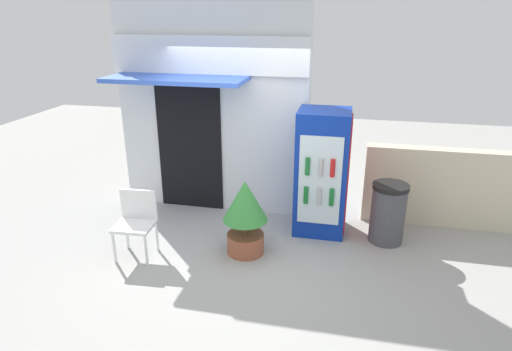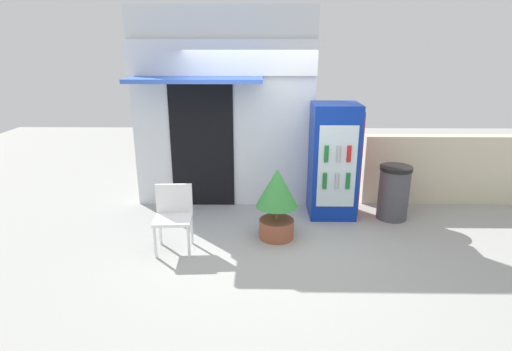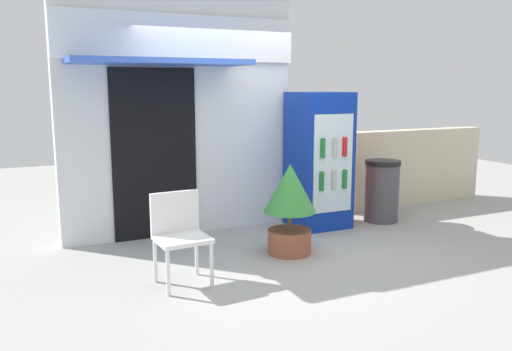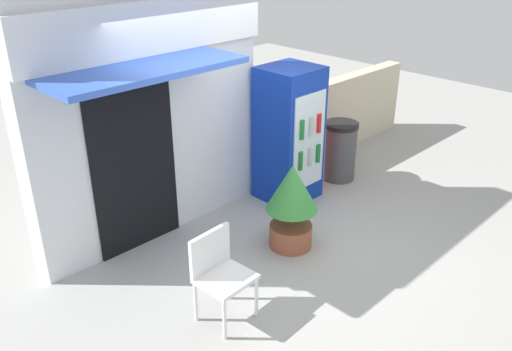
% 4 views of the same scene
% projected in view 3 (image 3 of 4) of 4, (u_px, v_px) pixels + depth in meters
% --- Properties ---
extents(ground, '(16.00, 16.00, 0.00)m').
position_uv_depth(ground, '(281.00, 257.00, 5.64)').
color(ground, '#A3A39E').
extents(storefront_building, '(2.91, 1.09, 3.14)m').
position_uv_depth(storefront_building, '(177.00, 104.00, 6.37)').
color(storefront_building, silver).
rests_on(storefront_building, ground).
extents(drink_cooler, '(0.72, 0.72, 1.75)m').
position_uv_depth(drink_cooler, '(319.00, 160.00, 6.76)').
color(drink_cooler, '#0C2D9E').
rests_on(drink_cooler, ground).
extents(plastic_chair, '(0.50, 0.45, 0.85)m').
position_uv_depth(plastic_chair, '(179.00, 230.00, 4.84)').
color(plastic_chair, white).
rests_on(plastic_chair, ground).
extents(potted_plant_near_shop, '(0.58, 0.58, 1.00)m').
position_uv_depth(potted_plant_near_shop, '(290.00, 202.00, 5.68)').
color(potted_plant_near_shop, '#995138').
rests_on(potted_plant_near_shop, ground).
extents(trash_bin, '(0.48, 0.48, 0.84)m').
position_uv_depth(trash_bin, '(382.00, 191.00, 7.08)').
color(trash_bin, '#47474C').
rests_on(trash_bin, ground).
extents(stone_boundary_wall, '(2.73, 0.23, 1.16)m').
position_uv_depth(stone_boundary_wall, '(408.00, 167.00, 8.11)').
color(stone_boundary_wall, beige).
rests_on(stone_boundary_wall, ground).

